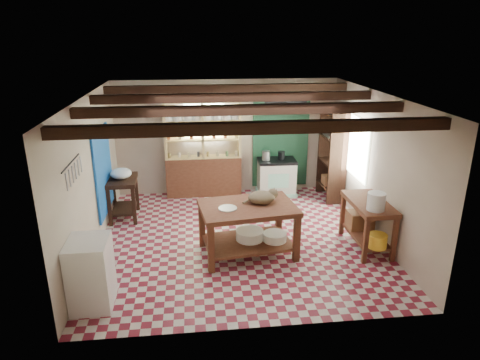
{
  "coord_description": "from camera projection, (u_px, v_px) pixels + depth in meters",
  "views": [
    {
      "loc": [
        -0.77,
        -7.0,
        3.61
      ],
      "look_at": [
        0.06,
        0.3,
        1.03
      ],
      "focal_mm": 32.0,
      "sensor_mm": 36.0,
      "label": 1
    }
  ],
  "objects": [
    {
      "name": "pot_rack",
      "position": [
        286.0,
        101.0,
        9.17
      ],
      "size": [
        0.86,
        0.12,
        0.36
      ],
      "primitive_type": "cube",
      "color": "black",
      "rests_on": "ceiling"
    },
    {
      "name": "ceiling_beams",
      "position": [
        239.0,
        103.0,
        7.02
      ],
      "size": [
        5.0,
        3.8,
        0.15
      ],
      "primitive_type": "cube",
      "color": "black",
      "rests_on": "ceiling"
    },
    {
      "name": "wall_front",
      "position": [
        262.0,
        236.0,
        5.06
      ],
      "size": [
        5.0,
        0.04,
        2.6
      ],
      "primitive_type": "cube",
      "color": "beige",
      "rests_on": "floor"
    },
    {
      "name": "enamel_bowl",
      "position": [
        121.0,
        173.0,
        8.41
      ],
      "size": [
        0.43,
        0.43,
        0.21
      ],
      "primitive_type": "ellipsoid",
      "rotation": [
        0.0,
        0.0,
        0.04
      ],
      "color": "white",
      "rests_on": "prep_table"
    },
    {
      "name": "tall_rack",
      "position": [
        332.0,
        155.0,
        9.44
      ],
      "size": [
        0.4,
        0.86,
        2.0
      ],
      "primitive_type": "cube",
      "color": "black",
      "rests_on": "floor"
    },
    {
      "name": "yellow_tub",
      "position": [
        377.0,
        241.0,
        7.02
      ],
      "size": [
        0.31,
        0.31,
        0.23
      ],
      "primitive_type": "cylinder",
      "rotation": [
        0.0,
        0.0,
        0.01
      ],
      "color": "yellow",
      "rests_on": "right_counter"
    },
    {
      "name": "wall_back",
      "position": [
        227.0,
        137.0,
        9.75
      ],
      "size": [
        5.0,
        0.04,
        2.6
      ],
      "primitive_type": "cube",
      "color": "beige",
      "rests_on": "floor"
    },
    {
      "name": "kettle_right",
      "position": [
        281.0,
        155.0,
        9.67
      ],
      "size": [
        0.16,
        0.16,
        0.19
      ],
      "primitive_type": "cylinder",
      "rotation": [
        0.0,
        0.0,
        -0.02
      ],
      "color": "black",
      "rests_on": "stove"
    },
    {
      "name": "wicker_basket",
      "position": [
        360.0,
        220.0,
        7.71
      ],
      "size": [
        0.44,
        0.35,
        0.3
      ],
      "primitive_type": "cube",
      "rotation": [
        0.0,
        0.0,
        0.01
      ],
      "color": "brown",
      "rests_on": "right_counter"
    },
    {
      "name": "window_right",
      "position": [
        356.0,
        147.0,
        8.58
      ],
      "size": [
        0.02,
        1.3,
        1.2
      ],
      "primitive_type": "cube",
      "color": "white",
      "rests_on": "wall_right"
    },
    {
      "name": "kettle_left",
      "position": [
        266.0,
        155.0,
        9.64
      ],
      "size": [
        0.19,
        0.19,
        0.21
      ],
      "primitive_type": "cylinder",
      "rotation": [
        0.0,
        0.0,
        -0.02
      ],
      "color": "#A9AAB1",
      "rests_on": "stove"
    },
    {
      "name": "white_cabinet",
      "position": [
        91.0,
        273.0,
        5.82
      ],
      "size": [
        0.55,
        0.65,
        0.97
      ],
      "primitive_type": "cube",
      "rotation": [
        0.0,
        0.0,
        0.01
      ],
      "color": "white",
      "rests_on": "floor"
    },
    {
      "name": "blue_wall_patch",
      "position": [
        103.0,
        171.0,
        8.05
      ],
      "size": [
        0.04,
        1.4,
        1.6
      ],
      "primitive_type": "cube",
      "color": "#1759B3",
      "rests_on": "wall_left"
    },
    {
      "name": "floor",
      "position": [
        239.0,
        239.0,
        7.84
      ],
      "size": [
        5.0,
        5.0,
        0.02
      ],
      "primitive_type": "cube",
      "color": "maroon",
      "rests_on": "ground"
    },
    {
      "name": "window_back",
      "position": [
        204.0,
        121.0,
        9.55
      ],
      "size": [
        0.9,
        0.02,
        0.8
      ],
      "primitive_type": "cube",
      "color": "white",
      "rests_on": "wall_back"
    },
    {
      "name": "basin_large",
      "position": [
        250.0,
        235.0,
        7.28
      ],
      "size": [
        0.53,
        0.53,
        0.16
      ],
      "primitive_type": "cylinder",
      "rotation": [
        0.0,
        0.0,
        0.13
      ],
      "color": "white",
      "rests_on": "work_table"
    },
    {
      "name": "wall_left",
      "position": [
        90.0,
        176.0,
        7.14
      ],
      "size": [
        0.04,
        5.0,
        2.6
      ],
      "primitive_type": "cube",
      "color": "beige",
      "rests_on": "floor"
    },
    {
      "name": "white_bucket",
      "position": [
        376.0,
        201.0,
        6.89
      ],
      "size": [
        0.29,
        0.29,
        0.29
      ],
      "primitive_type": "cylinder",
      "rotation": [
        0.0,
        0.0,
        0.01
      ],
      "color": "white",
      "rests_on": "right_counter"
    },
    {
      "name": "shelving_unit",
      "position": [
        203.0,
        149.0,
        9.58
      ],
      "size": [
        1.7,
        0.34,
        2.2
      ],
      "primitive_type": "cube",
      "color": "#DABF7E",
      "rests_on": "floor"
    },
    {
      "name": "wall_right",
      "position": [
        377.0,
        166.0,
        7.67
      ],
      "size": [
        0.04,
        5.0,
        2.6
      ],
      "primitive_type": "cube",
      "color": "beige",
      "rests_on": "floor"
    },
    {
      "name": "green_wall_patch",
      "position": [
        281.0,
        138.0,
        9.87
      ],
      "size": [
        1.3,
        0.04,
        2.3
      ],
      "primitive_type": "cube",
      "color": "#1C472D",
      "rests_on": "wall_back"
    },
    {
      "name": "work_table",
      "position": [
        248.0,
        230.0,
        7.18
      ],
      "size": [
        1.67,
        1.23,
        0.88
      ],
      "primitive_type": "cube",
      "rotation": [
        0.0,
        0.0,
        0.13
      ],
      "color": "brown",
      "rests_on": "floor"
    },
    {
      "name": "utensil_rail",
      "position": [
        72.0,
        171.0,
        5.86
      ],
      "size": [
        0.06,
        0.9,
        0.28
      ],
      "primitive_type": "cube",
      "color": "black",
      "rests_on": "wall_left"
    },
    {
      "name": "basin_small",
      "position": [
        275.0,
        237.0,
        7.24
      ],
      "size": [
        0.45,
        0.45,
        0.14
      ],
      "primitive_type": "cylinder",
      "rotation": [
        0.0,
        0.0,
        0.13
      ],
      "color": "white",
      "rests_on": "work_table"
    },
    {
      "name": "right_counter",
      "position": [
        367.0,
        224.0,
        7.41
      ],
      "size": [
        0.61,
        1.2,
        0.86
      ],
      "primitive_type": "cube",
      "rotation": [
        0.0,
        0.0,
        0.01
      ],
      "color": "brown",
      "rests_on": "floor"
    },
    {
      "name": "prep_table",
      "position": [
        123.0,
        198.0,
        8.58
      ],
      "size": [
        0.6,
        0.85,
        0.84
      ],
      "primitive_type": "cube",
      "rotation": [
        0.0,
        0.0,
        0.04
      ],
      "color": "black",
      "rests_on": "floor"
    },
    {
      "name": "ceiling",
      "position": [
        239.0,
        96.0,
        6.98
      ],
      "size": [
        5.0,
        5.0,
        0.02
      ],
      "primitive_type": "cube",
      "color": "#4B4A4F",
      "rests_on": "wall_back"
    },
    {
      "name": "stove",
      "position": [
        276.0,
        177.0,
        9.83
      ],
      "size": [
        0.86,
        0.59,
        0.83
      ],
      "primitive_type": "cube",
      "rotation": [
        0.0,
        0.0,
        -0.02
      ],
      "color": "beige",
      "rests_on": "floor"
    },
    {
      "name": "steel_tray",
      "position": [
        228.0,
        208.0,
        6.91
      ],
      "size": [
        0.34,
        0.34,
        0.02
      ],
      "primitive_type": "cylinder",
      "rotation": [
        0.0,
        0.0,
        0.13
      ],
      "color": "#A9AAB1",
      "rests_on": "work_table"
    },
    {
      "name": "cat",
      "position": [
        262.0,
        197.0,
        7.11
      ],
      "size": [
        0.54,
        0.47,
        0.21
      ],
      "primitive_type": "ellipsoid",
      "rotation": [
        0.0,
        0.0,
        0.3
      ],
      "color": "#856F4D",
      "rests_on": "work_table"
    }
  ]
}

